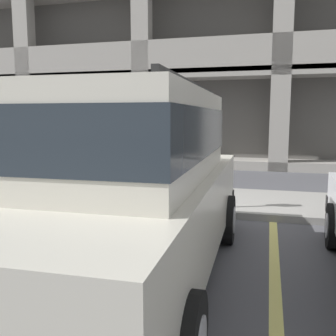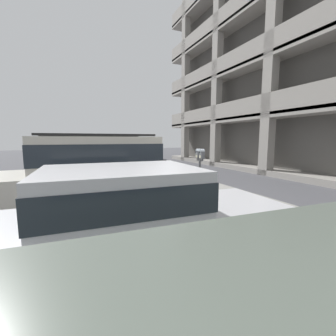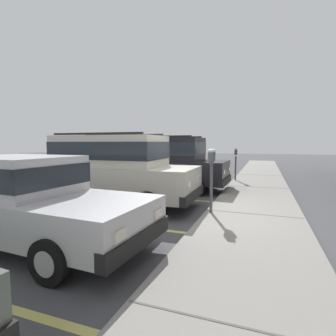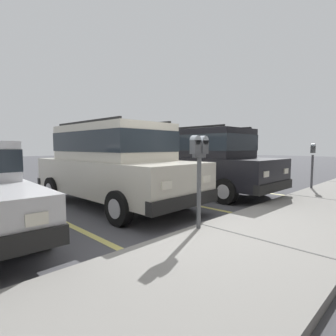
# 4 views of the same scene
# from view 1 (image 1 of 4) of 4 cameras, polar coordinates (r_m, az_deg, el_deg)

# --- Properties ---
(ground_plane) EXTENTS (80.00, 80.00, 0.10)m
(ground_plane) POSITION_cam_1_polar(r_m,az_deg,el_deg) (6.42, 2.38, -8.22)
(ground_plane) COLOR #4C4C51
(sidewalk) EXTENTS (40.00, 2.20, 0.12)m
(sidewalk) POSITION_cam_1_polar(r_m,az_deg,el_deg) (7.63, 4.56, -4.81)
(sidewalk) COLOR gray
(sidewalk) RESTS_ON ground_plane
(parking_stall_lines) EXTENTS (11.86, 4.80, 0.01)m
(parking_stall_lines) POSITION_cam_1_polar(r_m,az_deg,el_deg) (4.93, 15.88, -12.90)
(parking_stall_lines) COLOR #DBD16B
(parking_stall_lines) RESTS_ON ground_plane
(silver_suv) EXTENTS (2.10, 4.82, 2.03)m
(silver_suv) POSITION_cam_1_polar(r_m,az_deg,el_deg) (3.83, -6.41, -1.77)
(silver_suv) COLOR beige
(silver_suv) RESTS_ON ground_plane
(parking_meter_near) EXTENTS (0.35, 0.12, 1.51)m
(parking_meter_near) POSITION_cam_1_polar(r_m,az_deg,el_deg) (6.49, 4.89, 3.55)
(parking_meter_near) COLOR #595B60
(parking_meter_near) RESTS_ON sidewalk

